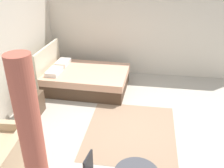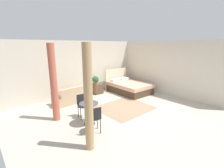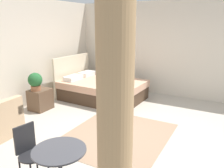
# 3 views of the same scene
# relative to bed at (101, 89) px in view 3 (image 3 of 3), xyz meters

# --- Properties ---
(ground_plane) EXTENTS (9.01, 9.15, 0.02)m
(ground_plane) POSITION_rel_bed_xyz_m (-1.65, -1.64, -0.31)
(ground_plane) COLOR #B2A899
(wall_back) EXTENTS (9.01, 0.12, 2.79)m
(wall_back) POSITION_rel_bed_xyz_m (-1.65, 1.44, 1.09)
(wall_back) COLOR beige
(wall_back) RESTS_ON ground
(wall_right) EXTENTS (0.12, 6.15, 2.79)m
(wall_right) POSITION_rel_bed_xyz_m (1.35, -1.64, 1.09)
(wall_right) COLOR beige
(wall_right) RESTS_ON ground
(area_rug) EXTENTS (2.16, 1.89, 0.01)m
(area_rug) POSITION_rel_bed_xyz_m (-1.82, -1.48, -0.30)
(area_rug) COLOR #93755B
(area_rug) RESTS_ON ground
(bed) EXTENTS (1.66, 2.32, 1.19)m
(bed) POSITION_rel_bed_xyz_m (0.00, 0.00, 0.00)
(bed) COLOR #473323
(bed) RESTS_ON ground
(nightstand) EXTENTS (0.51, 0.44, 0.53)m
(nightstand) POSITION_rel_bed_xyz_m (-1.48, 0.90, -0.04)
(nightstand) COLOR brown
(nightstand) RESTS_ON ground
(potted_plant) EXTENTS (0.35, 0.35, 0.45)m
(potted_plant) POSITION_rel_bed_xyz_m (-1.58, 0.92, 0.47)
(potted_plant) COLOR #935B3D
(potted_plant) RESTS_ON nightstand
(balcony_table) EXTENTS (0.63, 0.63, 0.74)m
(balcony_table) POSITION_rel_bed_xyz_m (-3.71, -1.71, 0.21)
(balcony_table) COLOR #3F3F44
(balcony_table) RESTS_ON ground
(cafe_chair_near_window) EXTENTS (0.43, 0.43, 0.85)m
(cafe_chair_near_window) POSITION_rel_bed_xyz_m (-3.61, -1.08, 0.22)
(cafe_chair_near_window) COLOR black
(cafe_chair_near_window) RESTS_ON ground
(curtain_left) EXTENTS (0.21, 0.21, 2.65)m
(curtain_left) POSITION_rel_bed_xyz_m (-4.40, -2.80, 1.02)
(curtain_left) COLOR tan
(curtain_left) RESTS_ON ground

